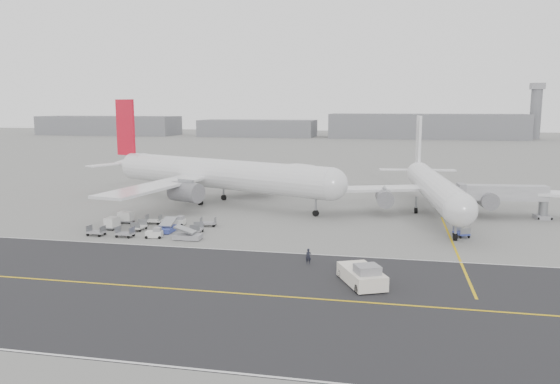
% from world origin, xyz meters
% --- Properties ---
extents(ground, '(700.00, 700.00, 0.00)m').
position_xyz_m(ground, '(0.00, 0.00, 0.00)').
color(ground, gray).
rests_on(ground, ground).
extents(taxiway, '(220.00, 59.00, 0.03)m').
position_xyz_m(taxiway, '(5.02, -17.98, 0.01)').
color(taxiway, '#28292B').
rests_on(taxiway, ground).
extents(horizon_buildings, '(520.00, 28.00, 28.00)m').
position_xyz_m(horizon_buildings, '(30.00, 260.00, 0.00)').
color(horizon_buildings, slate).
rests_on(horizon_buildings, ground).
extents(control_tower, '(7.00, 7.00, 31.25)m').
position_xyz_m(control_tower, '(100.00, 265.00, 16.25)').
color(control_tower, slate).
rests_on(control_tower, ground).
extents(airliner_a, '(54.38, 53.20, 19.80)m').
position_xyz_m(airliner_a, '(-11.76, 30.63, 5.71)').
color(airliner_a, white).
rests_on(airliner_a, ground).
extents(airliner_b, '(46.98, 47.68, 16.45)m').
position_xyz_m(airliner_b, '(28.71, 27.89, 4.75)').
color(airliner_b, white).
rests_on(airliner_b, ground).
extents(pushback_tug, '(5.66, 8.63, 2.50)m').
position_xyz_m(pushback_tug, '(18.95, -12.86, 1.03)').
color(pushback_tug, white).
rests_on(pushback_tug, ground).
extents(jet_bridge, '(15.19, 4.21, 5.68)m').
position_xyz_m(jet_bridge, '(39.84, 26.46, 3.96)').
color(jet_bridge, gray).
rests_on(jet_bridge, ground).
extents(gse_cluster, '(21.80, 16.91, 1.89)m').
position_xyz_m(gse_cluster, '(-12.94, 6.07, 0.00)').
color(gse_cluster, gray).
rests_on(gse_cluster, ground).
extents(stray_dolly, '(2.33, 2.83, 1.50)m').
position_xyz_m(stray_dolly, '(31.56, 11.37, 0.00)').
color(stray_dolly, silver).
rests_on(stray_dolly, ground).
extents(ground_crew_a, '(0.71, 0.50, 1.86)m').
position_xyz_m(ground_crew_a, '(12.34, -6.50, 0.93)').
color(ground_crew_a, black).
rests_on(ground_crew_a, ground).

